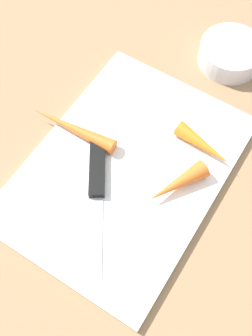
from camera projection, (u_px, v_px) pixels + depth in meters
ground_plane at (126, 172)px, 0.62m from camera, size 1.40×1.40×0.00m
cutting_board at (126, 170)px, 0.61m from camera, size 0.36×0.26×0.01m
knife at (97, 176)px, 0.60m from camera, size 0.18×0.13×0.01m
carrot_longest at (73, 128)px, 0.63m from camera, size 0.03×0.14×0.02m
carrot_medium at (204, 145)px, 0.61m from camera, size 0.04×0.10×0.02m
carrot_shortest at (177, 184)px, 0.58m from camera, size 0.10×0.06×0.03m
small_bowl at (230, 54)px, 0.70m from camera, size 0.10×0.10×0.04m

